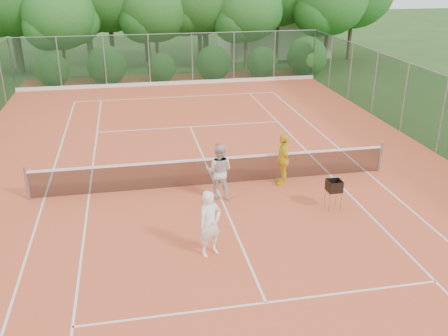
{
  "coord_description": "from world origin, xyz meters",
  "views": [
    {
      "loc": [
        -2.62,
        -15.03,
        6.96
      ],
      "look_at": [
        0.08,
        -1.2,
        1.1
      ],
      "focal_mm": 40.0,
      "sensor_mm": 36.0,
      "label": 1
    }
  ],
  "objects_px": {
    "player_white": "(210,224)",
    "player_yellow": "(283,159)",
    "player_center_grp": "(219,171)",
    "ball_hopper": "(334,186)"
  },
  "relations": [
    {
      "from": "player_white",
      "to": "player_center_grp",
      "type": "xyz_separation_m",
      "value": [
        0.83,
        3.24,
        0.03
      ]
    },
    {
      "from": "player_white",
      "to": "player_yellow",
      "type": "bearing_deg",
      "value": 26.17
    },
    {
      "from": "player_center_grp",
      "to": "player_yellow",
      "type": "distance_m",
      "value": 2.36
    },
    {
      "from": "player_center_grp",
      "to": "player_yellow",
      "type": "xyz_separation_m",
      "value": [
        2.27,
        0.63,
        -0.03
      ]
    },
    {
      "from": "player_white",
      "to": "player_yellow",
      "type": "relative_size",
      "value": 1.0
    },
    {
      "from": "player_white",
      "to": "player_yellow",
      "type": "distance_m",
      "value": 4.96
    },
    {
      "from": "player_yellow",
      "to": "ball_hopper",
      "type": "relative_size",
      "value": 1.87
    },
    {
      "from": "player_center_grp",
      "to": "ball_hopper",
      "type": "bearing_deg",
      "value": -24.39
    },
    {
      "from": "ball_hopper",
      "to": "player_center_grp",
      "type": "bearing_deg",
      "value": 160.89
    },
    {
      "from": "player_white",
      "to": "ball_hopper",
      "type": "height_order",
      "value": "player_white"
    }
  ]
}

